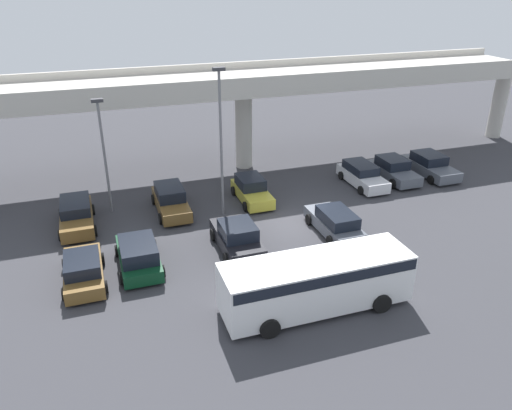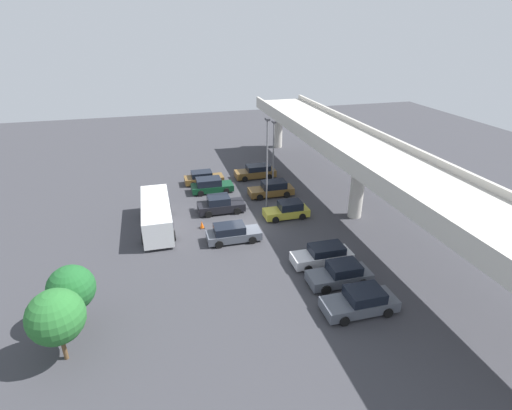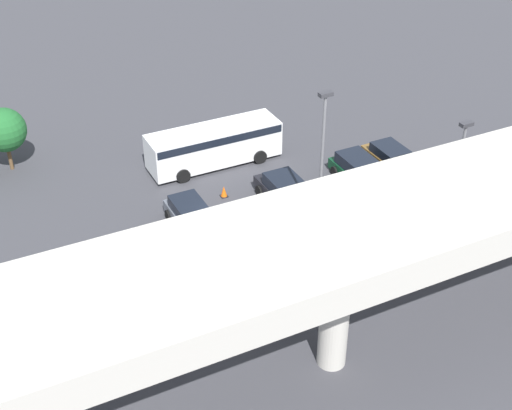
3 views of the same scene
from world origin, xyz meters
The scene contains 17 objects.
ground_plane centered at (0.00, 0.00, 0.00)m, with size 104.70×104.70×0.00m, color #38383D.
highway_overpass centered at (0.00, 10.62, 6.29)m, with size 50.15×6.61×7.58m.
parked_car_0 centered at (-12.43, -2.30, 0.69)m, with size 2.08×4.47×1.47m.
parked_car_1 centered at (-9.68, -1.84, 0.76)m, with size 2.21×4.56×1.59m.
parked_car_2 centered at (-6.91, 4.36, 0.77)m, with size 2.05×4.82×1.64m.
parked_car_3 centered at (-4.33, -1.74, 0.77)m, with size 2.22×4.57×1.68m.
parked_car_4 centered at (-1.49, 4.26, 0.74)m, with size 2.01×4.31×1.60m.
parked_car_5 centered at (1.63, -1.78, 0.74)m, with size 2.06×4.63×1.54m.
parked_car_6 centered at (6.90, 4.29, 0.73)m, with size 2.04×4.70×1.54m.
parked_car_7 centered at (9.63, 4.45, 0.75)m, with size 2.16×4.57×1.60m.
parked_car_8 centered at (12.76, 4.37, 0.74)m, with size 2.26×4.89×1.61m.
parked_car_9 centered at (-12.65, 4.12, 0.76)m, with size 2.11×4.86×1.57m.
shuttle_bus centered at (-2.47, -7.92, 1.52)m, with size 8.68×2.81×2.54m.
lamp_post_near_aisle centered at (-10.55, 5.60, 4.32)m, with size 0.70×0.35×7.28m.
lamp_post_mid_lot centered at (-3.86, 2.87, 5.29)m, with size 0.70×0.35×9.16m.
tree_front_left centered at (9.55, -13.15, 2.81)m, with size 2.80×2.80×4.22m.
traffic_cone centered at (-1.37, -4.01, 0.33)m, with size 0.44×0.44×0.70m.
Camera 3 is at (13.19, 29.52, 23.42)m, focal length 50.00 mm.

